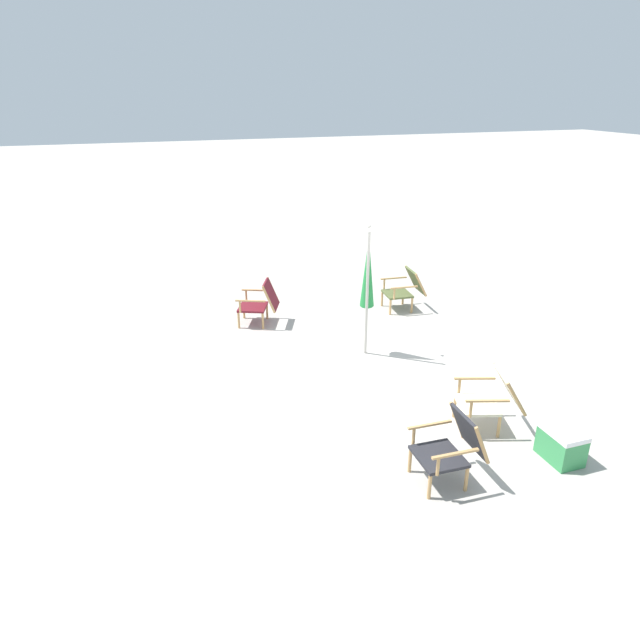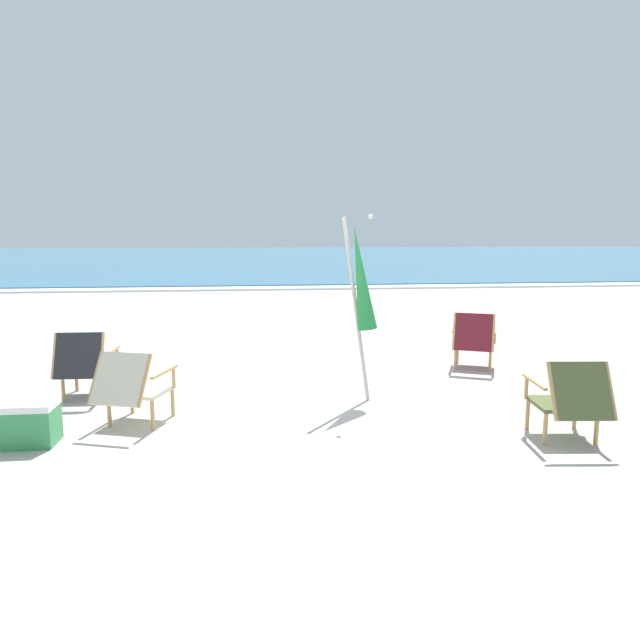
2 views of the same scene
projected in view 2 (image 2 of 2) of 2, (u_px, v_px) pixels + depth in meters
ground_plane at (312, 403)px, 6.45m from camera, size 80.00×80.00×0.00m
sea at (267, 257)px, 38.77m from camera, size 80.00×40.00×0.10m
surf_band at (276, 288)px, 18.84m from camera, size 80.00×1.10×0.06m
beach_chair_far_center at (570, 398)px, 5.17m from camera, size 0.64×0.80×0.79m
beach_chair_front_left at (132, 386)px, 5.60m from camera, size 0.78×0.91×0.77m
beach_chair_mid_center at (474, 339)px, 7.92m from camera, size 0.80×0.87×0.81m
beach_chair_back_left at (84, 363)px, 6.50m from camera, size 0.61×0.72×0.81m
umbrella_furled_green at (361, 280)px, 6.36m from camera, size 0.44×0.36×2.11m
cooler_box at (29, 423)px, 5.17m from camera, size 0.49×0.35×0.40m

